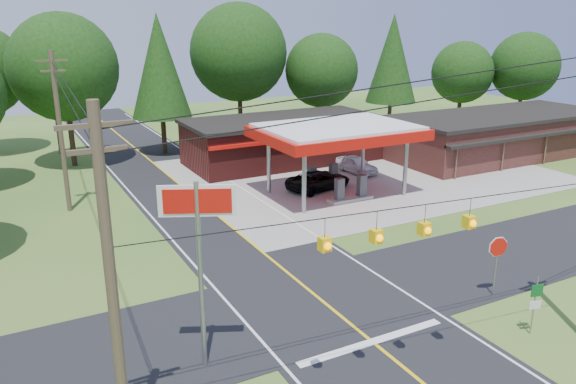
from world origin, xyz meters
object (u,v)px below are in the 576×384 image
gas_canopy (337,134)px  suv_car (319,180)px  sedan_car (357,165)px  octagonal_stop_sign (498,251)px  big_stop_sign (199,233)px

gas_canopy → suv_car: gas_canopy is taller
sedan_car → octagonal_stop_sign: (-6.50, -20.01, 1.45)m
suv_car → sedan_car: suv_car is taller
suv_car → big_stop_sign: big_stop_sign is taller
big_stop_sign → octagonal_stop_sign: bearing=-4.4°
suv_car → big_stop_sign: 22.48m
suv_car → sedan_car: 5.59m
gas_canopy → octagonal_stop_sign: 16.28m
gas_canopy → octagonal_stop_sign: bearing=-97.1°
suv_car → big_stop_sign: (-14.63, -16.51, 4.35)m
octagonal_stop_sign → suv_car: bearing=85.1°
gas_canopy → big_stop_sign: 21.32m
big_stop_sign → sedan_car: bearing=44.1°
gas_canopy → octagonal_stop_sign: (-2.00, -16.01, -2.15)m
big_stop_sign → octagonal_stop_sign: (13.13, -1.00, -2.93)m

